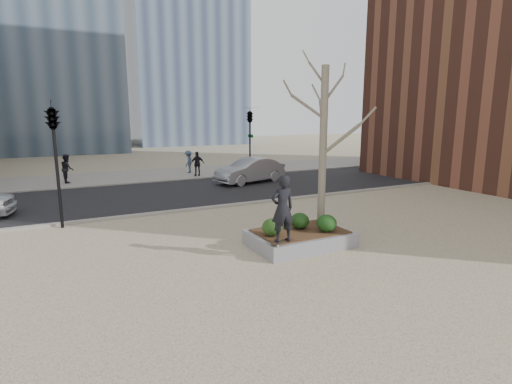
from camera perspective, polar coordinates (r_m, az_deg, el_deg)
ground at (r=12.09m, az=2.24°, el=-8.34°), size 120.00×120.00×0.00m
street at (r=21.09m, az=-11.20°, el=-0.16°), size 60.00×8.00×0.02m
far_sidewalk at (r=27.80m, az=-15.22°, el=2.31°), size 60.00×6.00×0.02m
planter at (r=12.52m, az=6.27°, el=-6.64°), size 3.00×2.00×0.45m
planter_mulch at (r=12.45m, az=6.29°, el=-5.56°), size 2.70×1.70×0.04m
sycamore_tree at (r=12.76m, az=9.66°, el=9.88°), size 2.80×2.80×6.60m
shrub_left at (r=11.79m, az=2.34°, el=-5.03°), size 0.61×0.61×0.52m
shrub_middle at (r=12.58m, az=6.27°, el=-4.11°), size 0.59×0.59×0.50m
shrub_right at (r=12.37m, az=10.05°, el=-4.41°), size 0.62×0.62×0.52m
skateboard at (r=11.26m, az=3.74°, el=-7.21°), size 0.80×0.44×0.08m
skateboarder at (r=11.00m, az=3.80°, el=-2.39°), size 0.70×0.48×1.87m
car_silver at (r=23.82m, az=-0.85°, el=3.10°), size 4.65×2.53×1.46m
car_third at (r=31.52m, az=18.49°, el=4.34°), size 4.81×2.51×1.33m
pedestrian_a at (r=26.18m, az=-25.36°, el=3.04°), size 0.69×0.86×1.71m
pedestrian_b at (r=28.22m, az=-9.61°, el=4.29°), size 1.04×1.16×1.56m
pedestrian_c at (r=26.67m, az=-8.36°, el=4.00°), size 0.97×0.46×1.61m
traffic_light_near at (r=15.63m, az=-26.58°, el=3.38°), size 0.60×2.48×4.50m
traffic_light_far at (r=27.42m, az=-0.87°, el=7.28°), size 0.60×2.48×4.50m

